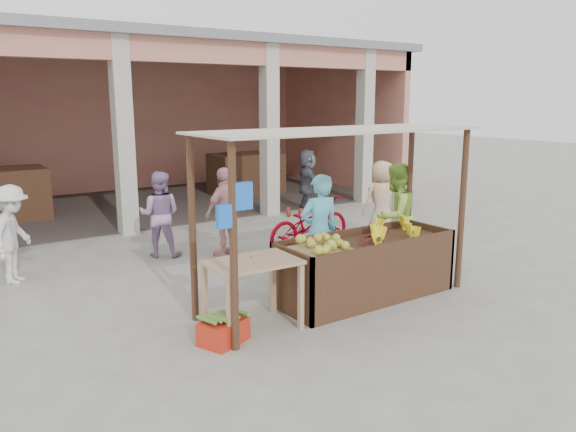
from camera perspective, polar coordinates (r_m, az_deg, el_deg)
ground at (r=7.85m, az=5.04°, el=-8.91°), size 60.00×60.00×0.00m
market_building at (r=15.33m, az=-16.64°, el=11.12°), size 14.40×6.40×4.20m
fruit_stall at (r=8.03m, az=7.87°, el=-5.47°), size 2.60×0.95×0.80m
stall_awning at (r=7.42m, az=4.94°, el=5.62°), size 4.09×1.35×2.39m
banana_heap at (r=8.22m, az=10.41°, el=-1.53°), size 1.11×0.61×0.20m
melon_tray at (r=7.31m, az=3.14°, el=-3.07°), size 0.79×0.69×0.21m
berry_heap at (r=7.86m, az=8.17°, el=-2.33°), size 0.41×0.34×0.13m
side_table at (r=6.78m, az=-3.61°, el=-5.70°), size 1.11×0.76×0.88m
papaya_pile at (r=6.71m, az=-3.64°, el=-3.65°), size 0.77×0.44×0.22m
red_crate at (r=6.67m, az=-6.57°, el=-11.56°), size 0.64×0.55×0.28m
plantain_bundle at (r=6.60m, az=-6.61°, el=-10.14°), size 0.40×0.28×0.08m
produce_sacks at (r=13.52m, az=0.47°, el=1.46°), size 0.87×0.81×0.66m
vendor_blue at (r=8.29m, az=3.20°, el=-1.18°), size 0.75×0.60×1.82m
vendor_green at (r=9.38m, az=10.85°, el=0.24°), size 0.95×0.63×1.84m
motorcycle at (r=10.38m, az=2.19°, el=-0.69°), size 0.91×2.05×1.04m
shopper_a at (r=9.46m, az=-26.21°, el=-1.33°), size 0.99×1.17×1.64m
shopper_b at (r=10.00m, az=-6.33°, el=0.70°), size 1.11×0.79×1.70m
shopper_c at (r=11.32m, az=9.47°, el=2.03°), size 0.91×0.67×1.74m
shopper_d at (r=14.02m, az=1.98°, el=3.83°), size 1.03×1.61×1.62m
shopper_f at (r=10.17m, az=-12.93°, el=0.57°), size 0.94×0.84×1.67m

